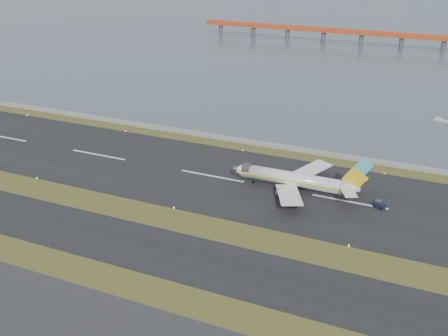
# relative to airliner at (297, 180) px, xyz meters

# --- Properties ---
(ground) EXTENTS (1000.00, 1000.00, 0.00)m
(ground) POSITION_rel_airliner_xyz_m (-25.16, -30.48, -3.46)
(ground) COLOR #3D4819
(ground) RESTS_ON ground
(taxiway_strip) EXTENTS (1000.00, 18.00, 0.10)m
(taxiway_strip) POSITION_rel_airliner_xyz_m (-25.16, -42.48, -3.41)
(taxiway_strip) COLOR black
(taxiway_strip) RESTS_ON ground
(runway_strip) EXTENTS (1000.00, 45.00, 0.10)m
(runway_strip) POSITION_rel_airliner_xyz_m (-25.16, -0.48, -3.41)
(runway_strip) COLOR black
(runway_strip) RESTS_ON ground
(seawall) EXTENTS (1000.00, 2.50, 1.00)m
(seawall) POSITION_rel_airliner_xyz_m (-25.16, 29.52, -2.96)
(seawall) COLOR gray
(seawall) RESTS_ON ground
(bay_water) EXTENTS (1400.00, 800.00, 1.30)m
(bay_water) POSITION_rel_airliner_xyz_m (-25.16, 429.52, -3.46)
(bay_water) COLOR #42505F
(bay_water) RESTS_ON ground
(red_pier) EXTENTS (260.00, 5.00, 10.20)m
(red_pier) POSITION_rel_airliner_xyz_m (-5.16, 219.52, 3.82)
(red_pier) COLOR #C44921
(red_pier) RESTS_ON ground
(airliner) EXTENTS (38.52, 32.89, 12.80)m
(airliner) POSITION_rel_airliner_xyz_m (0.00, 0.00, 0.00)
(airliner) COLOR white
(airliner) RESTS_ON ground
(pushback_tug) EXTENTS (3.47, 2.82, 1.94)m
(pushback_tug) POSITION_rel_airliner_xyz_m (22.45, -0.61, -2.51)
(pushback_tug) COLOR #121634
(pushback_tug) RESTS_ON ground
(workboat_near) EXTENTS (6.35, 3.99, 1.47)m
(workboat_near) POSITION_rel_airliner_xyz_m (30.34, 81.17, -2.99)
(workboat_near) COLOR silver
(workboat_near) RESTS_ON ground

